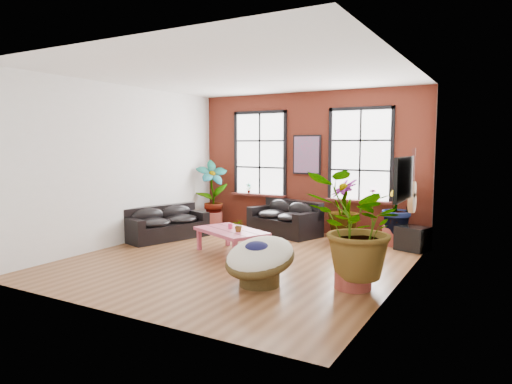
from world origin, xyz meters
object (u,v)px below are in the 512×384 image
sofa_left (166,224)px  coffee_table (231,232)px  papasan_chair (260,259)px  sofa_back (286,219)px

sofa_left → coffee_table: 2.22m
coffee_table → papasan_chair: (1.50, -1.53, -0.01)m
sofa_left → coffee_table: sofa_left is taller
sofa_left → coffee_table: size_ratio=1.17×
papasan_chair → sofa_back: bearing=118.0°
sofa_left → papasan_chair: size_ratio=1.64×
sofa_back → papasan_chair: size_ratio=1.58×
sofa_left → coffee_table: bearing=-86.1°
coffee_table → papasan_chair: bearing=-20.6°
sofa_left → papasan_chair: (3.66, -2.05, 0.08)m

